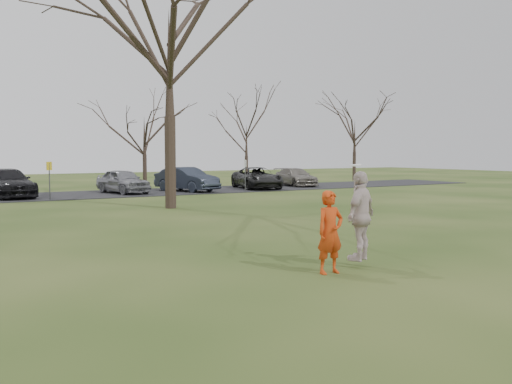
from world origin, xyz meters
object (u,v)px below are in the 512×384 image
car_6 (257,178)px  car_4 (123,181)px  player_defender (330,232)px  catching_play (361,216)px  car_3 (7,183)px  big_tree (169,55)px  car_5 (187,179)px  car_7 (296,177)px

car_6 → car_4: bearing=-170.6°
player_defender → catching_play: 1.08m
player_defender → car_6: size_ratio=0.34×
car_3 → big_tree: 13.24m
car_4 → car_3: bearing=165.6°
car_5 → car_7: (9.42, 1.11, -0.12)m
player_defender → car_7: bearing=57.2°
car_3 → car_4: car_3 is taller
car_4 → catching_play: (-2.38, -24.61, 0.38)m
player_defender → car_7: (16.93, 25.45, -0.19)m
car_3 → player_defender: bearing=-88.6°
player_defender → car_5: player_defender is taller
catching_play → big_tree: 15.88m
car_5 → car_7: bearing=-11.5°
car_4 → car_5: bearing=-17.6°
car_4 → catching_play: bearing=-106.8°
player_defender → car_4: size_ratio=0.41×
car_6 → player_defender: bearing=-105.4°
big_tree → catching_play: bearing=-95.7°
car_4 → car_7: (13.53, 0.66, -0.09)m
car_3 → car_6: car_3 is taller
player_defender → car_7: 30.57m
car_3 → big_tree: big_tree is taller
player_defender → car_4: player_defender is taller
catching_play → car_7: bearing=57.8°
car_7 → car_6: bearing=-157.1°
player_defender → car_5: size_ratio=0.38×
car_4 → car_7: bearing=-8.5°
big_tree → player_defender: bearing=-99.5°
big_tree → car_5: bearing=62.0°
car_5 → car_7: 9.49m
car_3 → car_6: size_ratio=1.03×
car_5 → car_6: (5.31, -0.05, -0.04)m
car_6 → catching_play: bearing=-103.6°
car_5 → car_7: car_5 is taller
car_4 → car_6: bearing=-14.4°
catching_play → big_tree: (1.46, 14.70, 5.83)m
car_4 → big_tree: 11.73m
car_7 → player_defender: bearing=-116.4°
player_defender → big_tree: bearing=81.3°
car_7 → catching_play: size_ratio=2.09×
car_3 → car_7: car_3 is taller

